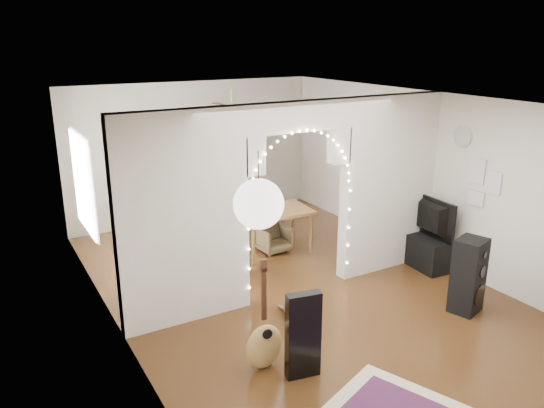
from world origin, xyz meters
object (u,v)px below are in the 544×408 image
dining_chair_left (226,263)px  dining_chair_right (274,239)px  floor_speaker (468,276)px  media_console (421,250)px  bookcase (185,199)px  dining_table (274,214)px  acoustic_guitar (264,329)px

dining_chair_left → dining_chair_right: 1.27m
floor_speaker → media_console: 1.54m
bookcase → dining_chair_left: (-0.07, -1.84, -0.51)m
bookcase → dining_table: bearing=-56.1°
acoustic_guitar → bookcase: (0.69, 4.13, 0.27)m
acoustic_guitar → floor_speaker: size_ratio=1.08×
floor_speaker → bookcase: bookcase is taller
acoustic_guitar → dining_table: (1.75, 2.80, 0.20)m
media_console → bookcase: bearing=137.8°
dining_chair_left → dining_chair_right: bearing=43.5°
dining_chair_right → media_console: bearing=-44.6°
dining_chair_right → floor_speaker: bearing=-70.4°
bookcase → dining_chair_right: bookcase is taller
floor_speaker → media_console: bearing=50.4°
bookcase → dining_chair_left: bookcase is taller
media_console → bookcase: 4.11m
media_console → dining_table: size_ratio=0.80×
media_console → dining_chair_left: bearing=163.2°
acoustic_guitar → dining_chair_left: bearing=80.3°
floor_speaker → dining_chair_right: (-1.18, 3.05, -0.28)m
media_console → dining_chair_left: media_console is taller
acoustic_guitar → floor_speaker: 2.95m
acoustic_guitar → floor_speaker: bearing=1.5°
acoustic_guitar → media_console: bearing=24.3°
bookcase → dining_chair_left: 1.92m
dining_chair_right → dining_table: bearing=-117.0°
acoustic_guitar → floor_speaker: acoustic_guitar is taller
media_console → dining_chair_right: size_ratio=2.00×
acoustic_guitar → media_console: (3.53, 1.19, -0.23)m
bookcase → media_console: bearing=-50.7°
floor_speaker → media_console: (0.58, 1.41, -0.26)m
dining_table → dining_chair_left: 1.32m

